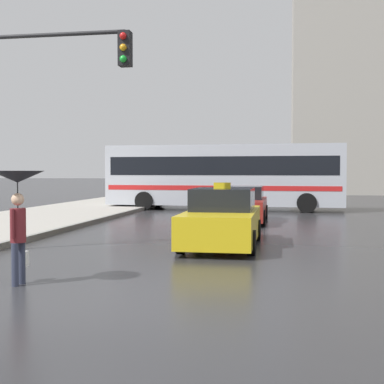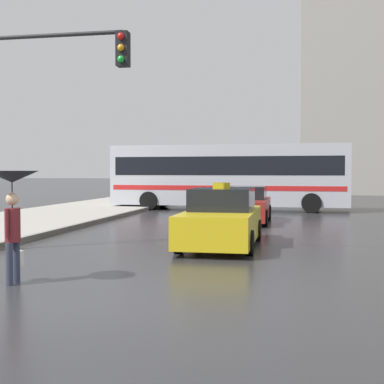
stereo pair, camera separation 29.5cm
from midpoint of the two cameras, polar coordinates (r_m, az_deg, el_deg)
ground_plane at (r=8.44m, az=-12.70°, el=-11.42°), size 300.00×300.00×0.00m
taxi at (r=14.24m, az=2.66°, el=-2.98°), size 1.91×4.51×1.69m
sedan_red at (r=21.09m, az=4.96°, el=-1.44°), size 1.91×4.50×1.41m
city_bus at (r=27.84m, az=3.11°, el=1.92°), size 12.29×3.21×3.35m
pedestrian_with_umbrella at (r=9.80m, az=-18.91°, el=-0.36°), size 0.92×0.92×1.99m
traffic_light at (r=13.50m, az=-16.70°, el=10.12°), size 3.95×0.38×5.52m
building_tower_near at (r=54.21m, az=18.42°, el=18.67°), size 14.08×9.47×34.96m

